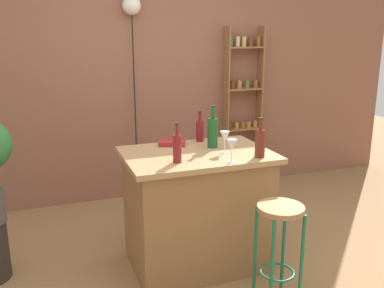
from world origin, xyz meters
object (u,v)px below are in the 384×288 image
spice_shelf (243,107)px  bottle_vinegar (213,132)px  wine_glass_center (225,137)px  cookbook (172,143)px  bar_stool (279,233)px  bottle_wine_red (200,130)px  pendant_globe_light (132,10)px  wine_glass_left (232,146)px  bottle_olive_oil (177,148)px  bottle_spirits_clear (260,142)px

spice_shelf → bottle_vinegar: bearing=-124.6°
wine_glass_center → cookbook: size_ratio=0.78×
wine_glass_center → cookbook: 0.47m
bar_stool → bottle_wine_red: bearing=100.8°
bar_stool → pendant_globe_light: (-0.46, 2.22, 1.51)m
bottle_vinegar → wine_glass_left: bottle_vinegar is taller
pendant_globe_light → bottle_wine_red: bearing=-77.5°
bottle_vinegar → bottle_olive_oil: 0.48m
bottle_olive_oil → bottle_wine_red: bearing=54.2°
bar_stool → cookbook: size_ratio=3.40×
wine_glass_left → pendant_globe_light: pendant_globe_light is taller
bottle_vinegar → cookbook: bearing=148.1°
cookbook → bottle_spirits_clear: bearing=-27.2°
bottle_vinegar → wine_glass_center: bottle_vinegar is taller
bottle_wine_red → bottle_olive_oil: bearing=-125.8°
cookbook → bottle_olive_oil: bearing=-82.6°
spice_shelf → bottle_spirits_clear: (-0.76, -1.78, 0.07)m
spice_shelf → bottle_wine_red: bearing=-129.9°
bottle_olive_oil → pendant_globe_light: 2.00m
bottle_vinegar → wine_glass_left: size_ratio=2.03×
bar_stool → bottle_spirits_clear: bottle_spirits_clear is taller
spice_shelf → bottle_vinegar: (-0.97, -1.41, 0.09)m
bottle_wine_red → wine_glass_left: (0.00, -0.62, 0.02)m
wine_glass_left → pendant_globe_light: 2.11m
cookbook → pendant_globe_light: bearing=111.4°
wine_glass_left → pendant_globe_light: (-0.27, 1.85, 0.98)m
spice_shelf → wine_glass_center: size_ratio=11.46×
pendant_globe_light → spice_shelf: bearing=-1.5°
bottle_olive_oil → wine_glass_left: size_ratio=1.72×
bottle_wine_red → cookbook: bearing=-171.6°
bottle_olive_oil → bar_stool: bearing=-41.5°
spice_shelf → bottle_wine_red: spice_shelf is taller
cookbook → pendant_globe_light: (-0.02, 1.27, 1.08)m
bar_stool → pendant_globe_light: pendant_globe_light is taller
bar_stool → wine_glass_left: 0.67m
bottle_spirits_clear → bottle_wine_red: bearing=112.6°
spice_shelf → pendant_globe_light: 1.66m
bottle_spirits_clear → pendant_globe_light: (-0.51, 1.81, 0.99)m
pendant_globe_light → bar_stool: bearing=-78.3°
bar_stool → spice_shelf: (0.81, 2.18, 0.44)m
pendant_globe_light → bottle_spirits_clear: bearing=-74.2°
spice_shelf → wine_glass_left: bearing=-118.8°
wine_glass_left → pendant_globe_light: bearing=98.4°
spice_shelf → pendant_globe_light: bearing=178.5°
bottle_olive_oil → wine_glass_center: bottle_olive_oil is taller
spice_shelf → cookbook: 1.76m
bottle_wine_red → bottle_vinegar: (0.03, -0.21, 0.03)m
cookbook → pendant_globe_light: 1.67m
wine_glass_left → bottle_vinegar: bearing=86.3°
pendant_globe_light → cookbook: bearing=-89.1°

